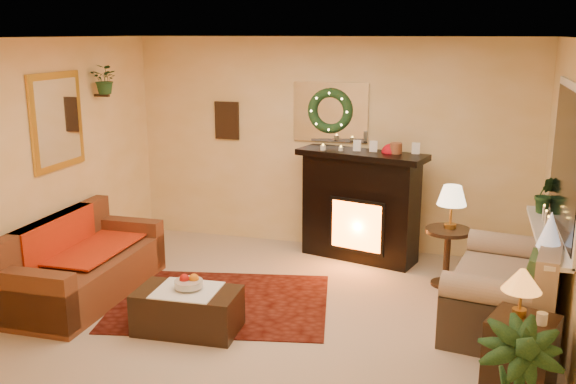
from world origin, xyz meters
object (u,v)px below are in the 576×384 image
(sofa, at_px, (85,256))
(fireplace, at_px, (360,214))
(side_table_round, at_px, (447,256))
(end_table_square, at_px, (521,355))
(coffee_table, at_px, (188,309))
(loveseat, at_px, (506,281))

(sofa, distance_m, fireplace, 3.16)
(side_table_round, height_order, end_table_square, side_table_round)
(end_table_square, height_order, coffee_table, end_table_square)
(sofa, bearing_deg, fireplace, 37.18)
(loveseat, bearing_deg, fireplace, 148.12)
(loveseat, height_order, side_table_round, loveseat)
(sofa, relative_size, end_table_square, 3.34)
(sofa, relative_size, loveseat, 1.20)
(end_table_square, bearing_deg, loveseat, 93.45)
(side_table_round, bearing_deg, end_table_square, -72.15)
(loveseat, distance_m, side_table_round, 0.98)
(fireplace, xyz_separation_m, loveseat, (1.60, -1.41, -0.13))
(loveseat, height_order, end_table_square, loveseat)
(coffee_table, bearing_deg, sofa, 158.94)
(fireplace, bearing_deg, end_table_square, -42.04)
(sofa, xyz_separation_m, fireplace, (2.50, 1.93, 0.12))
(side_table_round, bearing_deg, loveseat, -54.98)
(fireplace, distance_m, end_table_square, 3.07)
(loveseat, xyz_separation_m, side_table_round, (-0.56, 0.80, -0.09))
(end_table_square, bearing_deg, sofa, 171.30)
(sofa, xyz_separation_m, coffee_table, (1.34, -0.44, -0.22))
(fireplace, xyz_separation_m, end_table_square, (1.67, -2.56, -0.28))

